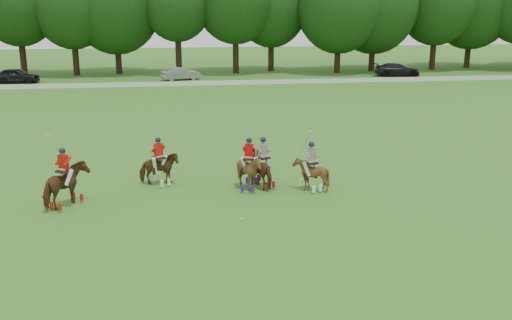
{
  "coord_description": "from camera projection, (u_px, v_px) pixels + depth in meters",
  "views": [
    {
      "loc": [
        -0.71,
        -19.17,
        7.88
      ],
      "look_at": [
        2.67,
        4.2,
        1.4
      ],
      "focal_mm": 40.0,
      "sensor_mm": 36.0,
      "label": 1
    }
  ],
  "objects": [
    {
      "name": "ground",
      "position": [
        199.0,
        231.0,
        20.48
      ],
      "size": [
        180.0,
        180.0,
        0.0
      ],
      "primitive_type": "plane",
      "color": "#27611B",
      "rests_on": "ground"
    },
    {
      "name": "polo_ball",
      "position": [
        242.0,
        219.0,
        21.5
      ],
      "size": [
        0.09,
        0.09,
        0.09
      ],
      "primitive_type": "sphere",
      "color": "white",
      "rests_on": "ground"
    },
    {
      "name": "boundary_rail",
      "position": [
        181.0,
        84.0,
        56.69
      ],
      "size": [
        120.0,
        0.1,
        0.44
      ],
      "primitive_type": "cube",
      "color": "white",
      "rests_on": "ground"
    },
    {
      "name": "car_right",
      "position": [
        397.0,
        70.0,
        64.2
      ],
      "size": [
        5.25,
        2.8,
        1.45
      ],
      "primitive_type": "imported",
      "rotation": [
        0.0,
        0.0,
        1.41
      ],
      "color": "black",
      "rests_on": "ground"
    },
    {
      "name": "car_left",
      "position": [
        16.0,
        76.0,
        58.53
      ],
      "size": [
        4.63,
        2.1,
        1.54
      ],
      "primitive_type": "imported",
      "rotation": [
        0.0,
        0.0,
        1.51
      ],
      "color": "black",
      "rests_on": "ground"
    },
    {
      "name": "polo_red_a",
      "position": [
        65.0,
        185.0,
        22.72
      ],
      "size": [
        1.88,
        2.25,
        2.97
      ],
      "color": "#492C13",
      "rests_on": "ground"
    },
    {
      "name": "polo_red_b",
      "position": [
        159.0,
        168.0,
        25.52
      ],
      "size": [
        1.87,
        1.78,
        2.19
      ],
      "color": "#492C13",
      "rests_on": "ground"
    },
    {
      "name": "polo_stripe_b",
      "position": [
        311.0,
        173.0,
        24.76
      ],
      "size": [
        1.55,
        1.63,
        2.72
      ],
      "color": "#492C13",
      "rests_on": "ground"
    },
    {
      "name": "tree_line",
      "position": [
        179.0,
        1.0,
        64.19
      ],
      "size": [
        117.98,
        14.32,
        14.75
      ],
      "color": "black",
      "rests_on": "ground"
    },
    {
      "name": "polo_stripe_a",
      "position": [
        263.0,
        169.0,
        25.25
      ],
      "size": [
        1.53,
        2.02,
        2.27
      ],
      "color": "#492C13",
      "rests_on": "ground"
    },
    {
      "name": "car_mid",
      "position": [
        181.0,
        74.0,
        60.87
      ],
      "size": [
        4.4,
        2.69,
        1.37
      ],
      "primitive_type": "imported",
      "rotation": [
        0.0,
        0.0,
        1.89
      ],
      "color": "gray",
      "rests_on": "ground"
    },
    {
      "name": "polo_red_c",
      "position": [
        249.0,
        171.0,
        24.86
      ],
      "size": [
        1.7,
        1.81,
        2.33
      ],
      "color": "#492C13",
      "rests_on": "ground"
    }
  ]
}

